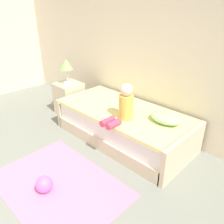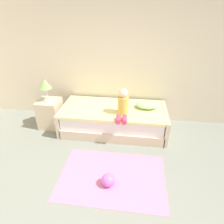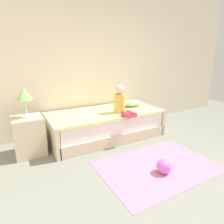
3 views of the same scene
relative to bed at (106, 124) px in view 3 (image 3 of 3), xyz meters
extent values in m
plane|color=gray|center=(0.26, -2.00, -0.25)|extent=(9.20, 9.20, 0.00)
cube|color=beige|center=(0.26, 0.60, 1.20)|extent=(7.20, 0.10, 2.90)
cube|color=beige|center=(0.00, 0.00, -0.15)|extent=(2.00, 1.00, 0.20)
cube|color=white|center=(0.00, 0.00, 0.08)|extent=(1.94, 0.94, 0.25)
cube|color=#E5E08C|center=(0.00, 0.00, 0.23)|extent=(1.98, 0.98, 0.05)
cube|color=beige|center=(-1.02, 0.00, 0.00)|extent=(0.07, 1.00, 0.50)
cube|color=beige|center=(1.02, 0.00, 0.00)|extent=(0.07, 1.00, 0.50)
cube|color=beige|center=(-1.35, -0.03, 0.05)|extent=(0.44, 0.44, 0.60)
cylinder|color=silver|center=(-1.35, -0.03, 0.37)|extent=(0.15, 0.15, 0.03)
cylinder|color=silver|center=(-1.35, -0.03, 0.50)|extent=(0.02, 0.02, 0.24)
cone|color=#8CCC66|center=(-1.35, -0.03, 0.71)|extent=(0.24, 0.24, 0.18)
cylinder|color=gold|center=(0.20, -0.18, 0.42)|extent=(0.20, 0.20, 0.34)
sphere|color=beige|center=(0.20, -0.18, 0.67)|extent=(0.17, 0.17, 0.17)
cylinder|color=#D83F60|center=(0.14, -0.48, 0.30)|extent=(0.09, 0.22, 0.09)
cylinder|color=#D83F60|center=(0.25, -0.48, 0.30)|extent=(0.09, 0.22, 0.09)
ellipsoid|color=#99CC8C|center=(0.65, 0.10, 0.32)|extent=(0.44, 0.30, 0.13)
sphere|color=#CC66D8|center=(0.10, -1.46, -0.15)|extent=(0.19, 0.19, 0.19)
cube|color=pink|center=(0.14, -1.30, -0.24)|extent=(1.60, 1.10, 0.01)
camera|label=1|loc=(2.00, -2.30, 1.71)|focal=36.07mm
camera|label=2|loc=(0.42, -3.39, 2.05)|focal=30.96mm
camera|label=3|loc=(-1.56, -3.06, 1.22)|focal=30.63mm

